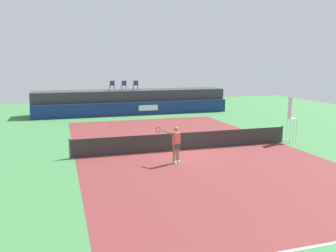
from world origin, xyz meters
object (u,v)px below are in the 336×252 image
at_px(spectator_chair_center, 136,85).
at_px(net_post_near, 70,148).
at_px(umpire_chair, 291,116).
at_px(spectator_chair_far_left, 112,85).
at_px(net_post_far, 282,134).
at_px(tennis_ball, 107,122).
at_px(tennis_player, 176,143).
at_px(spectator_chair_left, 124,85).

distance_m(spectator_chair_center, net_post_near, 16.54).
height_order(umpire_chair, net_post_near, umpire_chair).
relative_size(spectator_chair_far_left, net_post_near, 0.89).
bearing_deg(spectator_chair_far_left, umpire_chair, -60.96).
height_order(spectator_chair_far_left, net_post_far, spectator_chair_far_left).
xyz_separation_m(net_post_far, tennis_ball, (-9.21, 10.41, -0.46)).
bearing_deg(umpire_chair, tennis_player, -163.54).
height_order(spectator_chair_center, net_post_far, spectator_chair_center).
bearing_deg(umpire_chair, tennis_ball, 133.25).
distance_m(net_post_far, tennis_player, 7.97).
distance_m(spectator_chair_far_left, tennis_ball, 5.79).
relative_size(spectator_chair_far_left, tennis_player, 0.50).
height_order(spectator_chair_left, spectator_chair_center, same).
relative_size(tennis_player, tennis_ball, 26.03).
distance_m(spectator_chair_far_left, spectator_chair_center, 2.21).
height_order(net_post_near, tennis_ball, net_post_near).
bearing_deg(net_post_near, tennis_player, -26.42).
bearing_deg(tennis_ball, spectator_chair_left, 64.19).
bearing_deg(net_post_far, net_post_near, 180.00).
xyz_separation_m(net_post_near, net_post_far, (12.40, 0.00, 0.00)).
bearing_deg(net_post_far, spectator_chair_center, 111.14).
bearing_deg(net_post_near, spectator_chair_far_left, 73.99).
bearing_deg(tennis_player, spectator_chair_left, 87.80).
xyz_separation_m(spectator_chair_left, tennis_player, (-0.68, -17.55, -1.73)).
height_order(net_post_far, tennis_player, tennis_player).
height_order(umpire_chair, tennis_ball, umpire_chair).
distance_m(umpire_chair, tennis_player, 8.53).
distance_m(tennis_player, tennis_ball, 12.94).
xyz_separation_m(spectator_chair_left, net_post_far, (6.91, -15.16, -2.19)).
bearing_deg(umpire_chair, spectator_chair_center, 113.02).
bearing_deg(spectator_chair_left, tennis_ball, -115.81).
xyz_separation_m(umpire_chair, net_post_near, (-12.97, -0.02, -1.09)).
relative_size(umpire_chair, tennis_player, 1.56).
height_order(spectator_chair_far_left, tennis_ball, spectator_chair_far_left).
height_order(spectator_chair_far_left, umpire_chair, spectator_chair_far_left).
distance_m(spectator_chair_far_left, tennis_player, 17.89).
relative_size(net_post_far, tennis_ball, 14.71).
xyz_separation_m(spectator_chair_far_left, spectator_chair_left, (1.07, -0.25, 0.00)).
relative_size(spectator_chair_far_left, net_post_far, 0.89).
bearing_deg(spectator_chair_left, net_post_far, -65.48).
height_order(umpire_chair, net_post_far, umpire_chair).
height_order(spectator_chair_left, tennis_player, spectator_chair_left).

